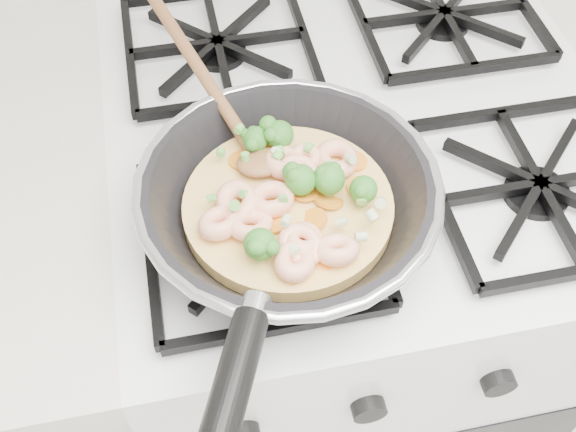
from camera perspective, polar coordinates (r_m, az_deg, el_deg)
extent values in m
cube|color=white|center=(1.19, 4.31, -7.74)|extent=(0.60, 0.60, 0.90)
cube|color=black|center=(0.82, 6.24, 8.47)|extent=(0.56, 0.56, 0.02)
torus|color=#B8B8BF|center=(0.66, 0.00, 2.50)|extent=(0.30, 0.30, 0.01)
cylinder|color=black|center=(0.54, -5.61, -17.10)|extent=(0.11, 0.19, 0.03)
cylinder|color=#ECC166|center=(0.68, 0.00, 0.72)|extent=(0.21, 0.21, 0.02)
ellipsoid|color=brown|center=(0.70, -2.16, 4.41)|extent=(0.05, 0.06, 0.01)
cylinder|color=brown|center=(0.77, -7.29, 11.88)|extent=(0.09, 0.23, 0.07)
torus|color=#FFBC96|center=(0.67, -4.16, 1.14)|extent=(0.06, 0.06, 0.03)
torus|color=#FFBC96|center=(0.62, 0.58, -3.70)|extent=(0.06, 0.06, 0.02)
torus|color=#FFBC96|center=(0.70, -0.33, 4.41)|extent=(0.06, 0.06, 0.02)
torus|color=#FFBC96|center=(0.63, 4.01, -2.78)|extent=(0.04, 0.05, 0.03)
torus|color=#FFBC96|center=(0.70, 4.00, 4.70)|extent=(0.05, 0.05, 0.02)
torus|color=#FFBC96|center=(0.67, -1.43, 1.35)|extent=(0.06, 0.06, 0.02)
torus|color=#FFBC96|center=(0.64, 1.30, -1.96)|extent=(0.05, 0.05, 0.02)
torus|color=#FFBC96|center=(0.69, 0.85, 3.69)|extent=(0.06, 0.06, 0.03)
torus|color=#FFBC96|center=(0.63, 1.04, -2.42)|extent=(0.07, 0.06, 0.03)
torus|color=#FFBC96|center=(0.65, -5.56, -0.57)|extent=(0.06, 0.06, 0.03)
torus|color=#FFBC96|center=(0.70, 1.32, 4.59)|extent=(0.06, 0.06, 0.02)
torus|color=#FFBC96|center=(0.65, -3.15, -0.73)|extent=(0.05, 0.05, 0.02)
ellipsoid|color=#3B812A|center=(0.66, 6.19, 2.18)|extent=(0.04, 0.04, 0.03)
ellipsoid|color=#3B812A|center=(0.67, 1.06, 2.98)|extent=(0.04, 0.04, 0.03)
ellipsoid|color=#3B812A|center=(0.67, 3.38, 3.05)|extent=(0.04, 0.04, 0.03)
ellipsoid|color=#3B812A|center=(0.71, -0.70, 6.69)|extent=(0.04, 0.04, 0.03)
ellipsoid|color=#3B812A|center=(0.70, -2.70, 6.23)|extent=(0.03, 0.03, 0.03)
ellipsoid|color=#3B812A|center=(0.62, -2.29, -2.32)|extent=(0.04, 0.04, 0.03)
cylinder|color=orange|center=(0.69, 6.04, 2.27)|extent=(0.03, 0.03, 0.00)
cylinder|color=orange|center=(0.68, -2.53, 1.31)|extent=(0.03, 0.03, 0.00)
cylinder|color=orange|center=(0.68, 1.45, 1.81)|extent=(0.03, 0.03, 0.01)
cylinder|color=orange|center=(0.63, 0.19, -4.62)|extent=(0.03, 0.03, 0.01)
cylinder|color=orange|center=(0.66, -5.11, -0.44)|extent=(0.03, 0.03, 0.00)
cylinder|color=orange|center=(0.71, -1.50, 4.78)|extent=(0.03, 0.03, 0.01)
cylinder|color=orange|center=(0.63, 2.96, -3.55)|extent=(0.03, 0.03, 0.01)
cylinder|color=orange|center=(0.66, 2.07, -0.35)|extent=(0.04, 0.04, 0.01)
cylinder|color=orange|center=(0.66, -1.24, -0.67)|extent=(0.03, 0.03, 0.00)
cylinder|color=orange|center=(0.72, -2.00, 5.57)|extent=(0.03, 0.03, 0.01)
cylinder|color=orange|center=(0.68, 3.36, 1.27)|extent=(0.04, 0.04, 0.01)
cylinder|color=orange|center=(0.71, 5.41, 4.50)|extent=(0.03, 0.03, 0.00)
cylinder|color=orange|center=(0.71, -3.82, 4.63)|extent=(0.04, 0.04, 0.00)
cylinder|color=orange|center=(0.64, 1.15, -2.95)|extent=(0.04, 0.04, 0.01)
cylinder|color=orange|center=(0.70, -0.40, 3.89)|extent=(0.03, 0.03, 0.01)
cylinder|color=orange|center=(0.66, -2.44, -0.35)|extent=(0.03, 0.03, 0.01)
cylinder|color=#5EAE45|center=(0.66, -6.30, 1.47)|extent=(0.01, 0.01, 0.01)
cylinder|color=#5EAE45|center=(0.69, -0.90, 4.92)|extent=(0.01, 0.01, 0.01)
cylinder|color=#B5CB8F|center=(0.64, 6.90, 0.00)|extent=(0.01, 0.01, 0.01)
cylinder|color=#B5CB8F|center=(0.68, 5.15, 4.72)|extent=(0.01, 0.01, 0.01)
cylinder|color=#5EAE45|center=(0.66, -3.63, 1.84)|extent=(0.01, 0.01, 0.01)
cylinder|color=#B5CB8F|center=(0.63, -0.21, -0.39)|extent=(0.01, 0.01, 0.01)
cylinder|color=#5EAE45|center=(0.71, -4.03, 7.12)|extent=(0.01, 0.01, 0.01)
cylinder|color=#B5CB8F|center=(0.63, 5.99, -1.68)|extent=(0.01, 0.01, 0.01)
cylinder|color=#5EAE45|center=(0.68, 3.33, 4.08)|extent=(0.01, 0.01, 0.01)
cylinder|color=#5EAE45|center=(0.69, -3.51, 4.76)|extent=(0.01, 0.01, 0.01)
cylinder|color=#B5CB8F|center=(0.65, 7.57, 1.11)|extent=(0.01, 0.01, 0.01)
cylinder|color=#5EAE45|center=(0.70, -5.53, 5.20)|extent=(0.01, 0.01, 0.01)
cylinder|color=#5EAE45|center=(0.65, -0.42, 1.41)|extent=(0.01, 0.01, 0.01)
cylinder|color=#B5CB8F|center=(0.63, -1.85, -1.67)|extent=(0.01, 0.01, 0.01)
cylinder|color=#5EAE45|center=(0.70, -0.66, 5.30)|extent=(0.01, 0.01, 0.01)
cylinder|color=#B5CB8F|center=(0.64, 4.41, -0.45)|extent=(0.01, 0.01, 0.01)
cylinder|color=#B5CB8F|center=(0.69, -0.99, 5.19)|extent=(0.01, 0.01, 0.01)
cylinder|color=#5EAE45|center=(0.64, -4.40, 0.89)|extent=(0.01, 0.01, 0.01)
cylinder|color=#B5CB8F|center=(0.62, 0.53, -2.88)|extent=(0.01, 0.01, 0.01)
cylinder|color=#5EAE45|center=(0.70, 1.72, 5.60)|extent=(0.01, 0.01, 0.01)
cylinder|color=#5EAE45|center=(0.66, 5.99, 1.43)|extent=(0.01, 0.01, 0.01)
cylinder|color=#5EAE45|center=(0.62, -1.26, -2.49)|extent=(0.01, 0.01, 0.01)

